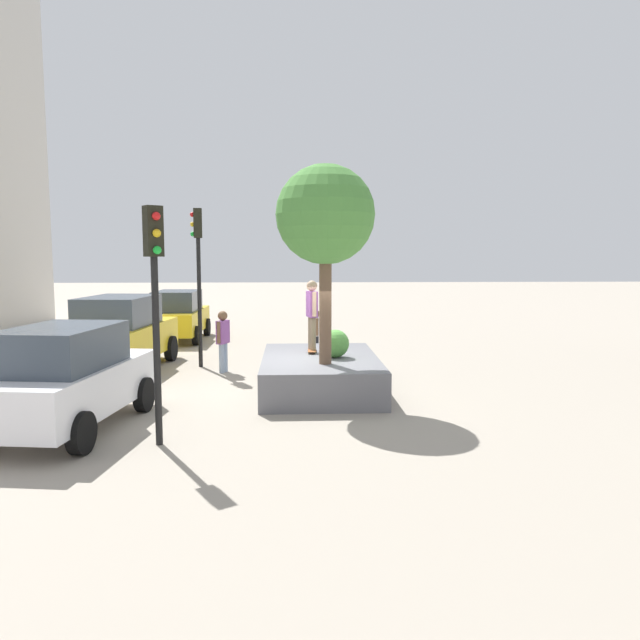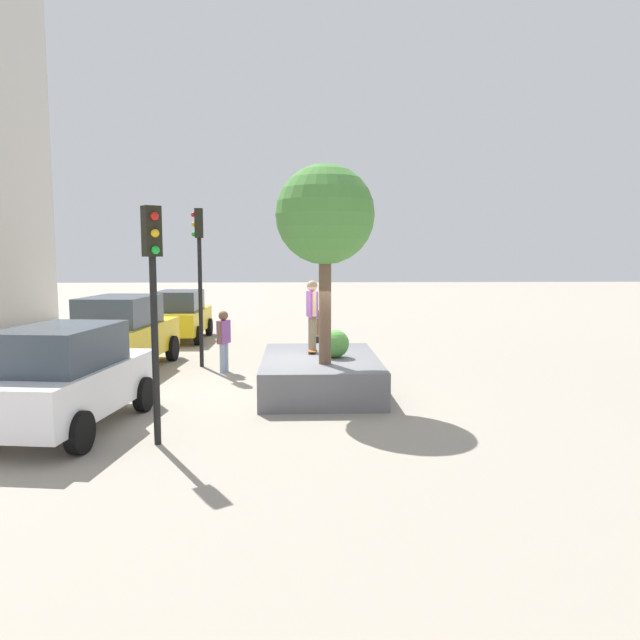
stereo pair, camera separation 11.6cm
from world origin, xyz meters
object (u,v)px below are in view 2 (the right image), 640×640
skateboarder (312,310)px  traffic_light_median (153,283)px  police_car (67,377)px  plaza_tree (325,216)px  skateboard (312,350)px  traffic_light_corner (199,260)px  planter_ledge (320,373)px  taxi_cab (180,315)px  pedestrian_crossing (224,337)px  bystander_watching (318,331)px  sedan_parked (123,332)px

skateboarder → traffic_light_median: size_ratio=0.43×
police_car → traffic_light_median: (-0.96, -1.90, 1.82)m
plaza_tree → skateboard: plaza_tree is taller
skateboard → traffic_light_corner: size_ratio=0.17×
skateboarder → police_car: (-3.81, 4.72, -0.91)m
planter_ledge → traffic_light_median: (-4.10, 3.00, 2.41)m
skateboard → taxi_cab: bearing=31.1°
skateboarder → pedestrian_crossing: bearing=55.5°
taxi_cab → traffic_light_median: size_ratio=1.02×
skateboard → taxi_cab: (8.18, 4.93, 0.10)m
traffic_light_median → skateboarder: bearing=-30.6°
police_car → skateboard: bearing=-51.1°
skateboard → planter_ledge: bearing=-165.7°
police_car → bystander_watching: size_ratio=2.88×
traffic_light_corner → pedestrian_crossing: 2.46m
planter_ledge → skateboard: bearing=14.3°
skateboarder → bystander_watching: (3.86, -0.27, -1.02)m
planter_ledge → plaza_tree: plaza_tree is taller
traffic_light_corner → pedestrian_crossing: bearing=-138.7°
police_car → plaza_tree: bearing=-66.4°
police_car → traffic_light_median: 2.80m
planter_ledge → skateboard: skateboard is taller
plaza_tree → police_car: bearing=113.6°
bystander_watching → traffic_light_corner: bearing=110.0°
traffic_light_corner → bystander_watching: (1.28, -3.51, -2.26)m
planter_ledge → pedestrian_crossing: pedestrian_crossing is taller
planter_ledge → plaza_tree: (-0.97, -0.08, 3.74)m
traffic_light_corner → sedan_parked: bearing=99.9°
bystander_watching → police_car: bearing=146.9°
skateboarder → pedestrian_crossing: 3.11m
planter_ledge → pedestrian_crossing: 3.58m
pedestrian_crossing → sedan_parked: bearing=80.2°
traffic_light_median → bystander_watching: size_ratio=2.64×
planter_ledge → skateboard: 0.85m
skateboarder → bystander_watching: bearing=-4.0°
planter_ledge → traffic_light_corner: traffic_light_corner is taller
police_car → sedan_parked: bearing=6.6°
traffic_light_median → taxi_cab: bearing=9.2°
bystander_watching → pedestrian_crossing: bearing=128.6°
skateboarder → police_car: bearing=128.9°
traffic_light_corner → bystander_watching: size_ratio=2.98×
traffic_light_corner → bystander_watching: bearing=-70.0°
traffic_light_median → pedestrian_crossing: bearing=-3.3°
bystander_watching → skateboarder: bearing=176.0°
planter_ledge → taxi_cab: 10.23m
traffic_light_corner → police_car: bearing=166.9°
planter_ledge → sedan_parked: (2.88, 5.59, 0.67)m
planter_ledge → sedan_parked: sedan_parked is taller
pedestrian_crossing → police_car: bearing=157.6°
plaza_tree → skateboard: 3.67m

